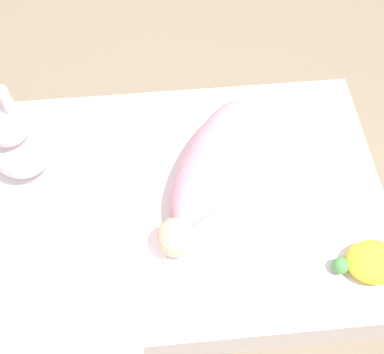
# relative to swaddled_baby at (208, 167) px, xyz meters

# --- Properties ---
(ground_plane) EXTENTS (12.00, 12.00, 0.00)m
(ground_plane) POSITION_rel_swaddled_baby_xyz_m (0.11, 0.05, -0.31)
(ground_plane) COLOR #7A6B56
(bed_mattress) EXTENTS (1.25, 0.82, 0.24)m
(bed_mattress) POSITION_rel_swaddled_baby_xyz_m (0.11, 0.05, -0.19)
(bed_mattress) COLOR white
(bed_mattress) RESTS_ON ground_plane
(burp_cloth) EXTENTS (0.20, 0.16, 0.02)m
(burp_cloth) POSITION_rel_swaddled_baby_xyz_m (0.05, 0.22, -0.06)
(burp_cloth) COLOR white
(burp_cloth) RESTS_ON bed_mattress
(swaddled_baby) EXTENTS (0.36, 0.52, 0.15)m
(swaddled_baby) POSITION_rel_swaddled_baby_xyz_m (0.00, 0.00, 0.00)
(swaddled_baby) COLOR pink
(swaddled_baby) RESTS_ON bed_mattress
(pillow) EXTENTS (0.36, 0.32, 0.08)m
(pillow) POSITION_rel_swaddled_baby_xyz_m (0.39, 0.35, -0.03)
(pillow) COLOR white
(pillow) RESTS_ON bed_mattress
(bunny_plush) EXTENTS (0.17, 0.17, 0.35)m
(bunny_plush) POSITION_rel_swaddled_baby_xyz_m (0.54, -0.10, 0.05)
(bunny_plush) COLOR silver
(bunny_plush) RESTS_ON bed_mattress
(turtle_plush) EXTENTS (0.19, 0.12, 0.06)m
(turtle_plush) POSITION_rel_swaddled_baby_xyz_m (-0.40, 0.31, -0.04)
(turtle_plush) COLOR yellow
(turtle_plush) RESTS_ON bed_mattress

